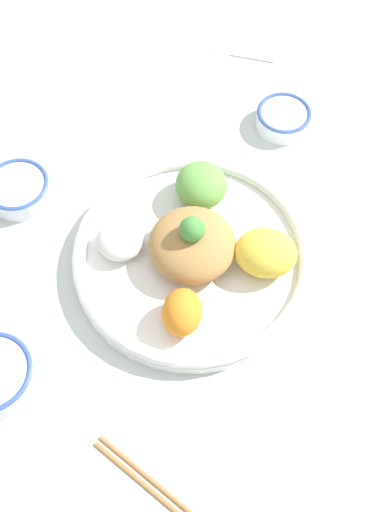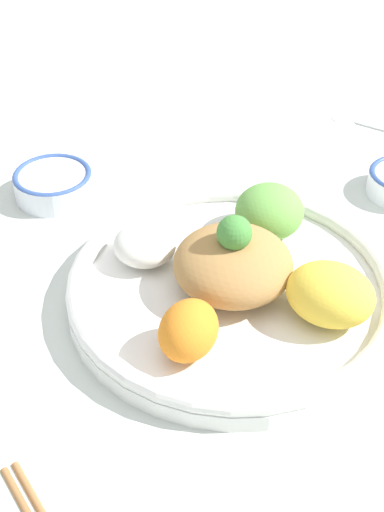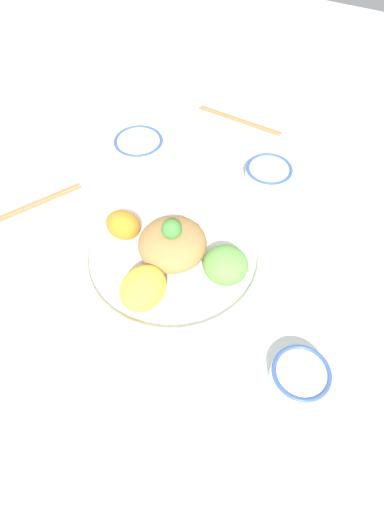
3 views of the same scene
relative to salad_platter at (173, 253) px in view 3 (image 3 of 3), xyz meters
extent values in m
plane|color=silver|center=(0.01, 0.03, -0.03)|extent=(2.40, 2.40, 0.00)
cylinder|color=white|center=(0.00, 0.00, -0.02)|extent=(0.36, 0.36, 0.02)
torus|color=white|center=(0.00, 0.00, 0.00)|extent=(0.36, 0.36, 0.02)
ellipsoid|color=white|center=(0.00, 0.11, 0.01)|extent=(0.07, 0.07, 0.04)
ellipsoid|color=orange|center=(-0.11, 0.00, 0.02)|extent=(0.07, 0.06, 0.06)
ellipsoid|color=yellow|center=(0.00, -0.10, 0.02)|extent=(0.08, 0.09, 0.06)
ellipsoid|color=#6BAD4C|center=(0.10, 0.00, 0.02)|extent=(0.08, 0.08, 0.06)
ellipsoid|color=#AD7F47|center=(0.00, 0.00, 0.02)|extent=(0.13, 0.13, 0.06)
sphere|color=#478E3D|center=(0.00, 0.00, 0.06)|extent=(0.04, 0.04, 0.04)
cylinder|color=white|center=(0.08, 0.29, -0.01)|extent=(0.10, 0.10, 0.03)
torus|color=#38569E|center=(0.08, 0.29, 0.00)|extent=(0.10, 0.10, 0.01)
cylinder|color=#DBB251|center=(0.08, 0.29, 0.00)|extent=(0.08, 0.08, 0.00)
cylinder|color=white|center=(-0.22, 0.25, -0.01)|extent=(0.11, 0.11, 0.04)
torus|color=#38569E|center=(-0.22, 0.25, 0.01)|extent=(0.11, 0.11, 0.01)
cylinder|color=#DBB251|center=(-0.22, 0.25, 0.00)|extent=(0.09, 0.09, 0.00)
cylinder|color=white|center=(0.29, -0.12, -0.01)|extent=(0.09, 0.09, 0.03)
torus|color=#38569E|center=(0.29, -0.12, 0.00)|extent=(0.09, 0.09, 0.01)
cylinder|color=#DBB251|center=(0.29, -0.12, 0.00)|extent=(0.08, 0.08, 0.00)
cylinder|color=#9E6B3D|center=(-0.05, 0.47, -0.02)|extent=(0.23, 0.02, 0.01)
cylinder|color=#9E6B3D|center=(-0.06, 0.46, -0.02)|extent=(0.23, 0.02, 0.01)
cylinder|color=#9E6B3D|center=(-0.34, -0.01, -0.02)|extent=(0.13, 0.21, 0.01)
cylinder|color=#9E6B3D|center=(-0.35, -0.01, -0.02)|extent=(0.13, 0.21, 0.01)
camera|label=1|loc=(-0.44, -0.05, 0.77)|focal=42.00mm
camera|label=2|loc=(-0.54, -0.21, 0.50)|focal=50.00mm
camera|label=3|loc=(0.24, -0.42, 0.64)|focal=30.00mm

